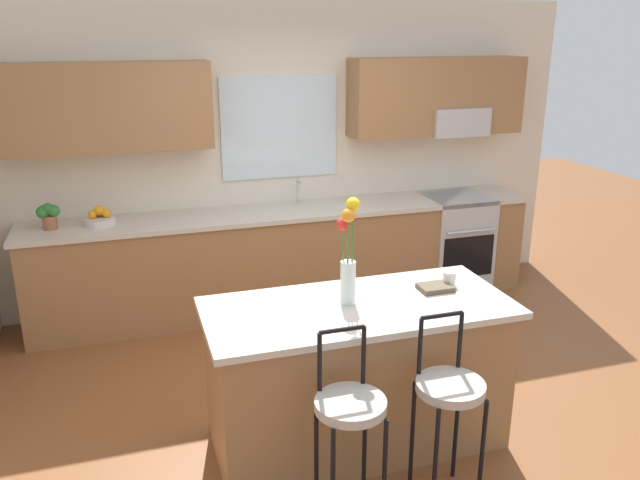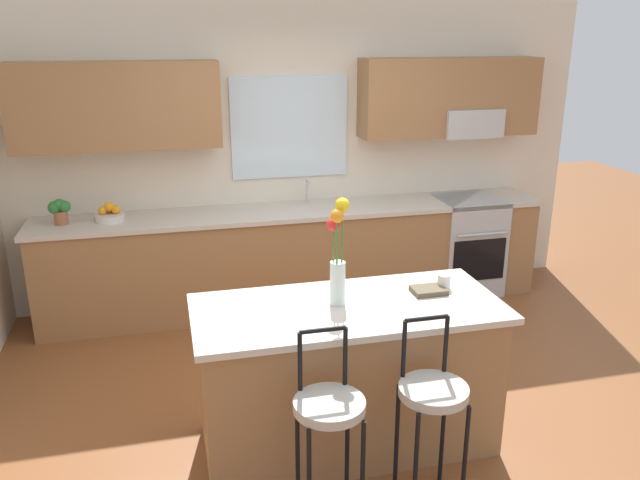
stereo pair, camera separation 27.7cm
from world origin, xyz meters
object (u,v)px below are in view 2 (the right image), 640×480
fruit_bowl_oranges (110,214)px  kitchen_island (347,375)px  bar_stool_middle (432,399)px  cookbook (429,290)px  flower_vase (338,255)px  oven_range (465,244)px  bar_stool_near (329,413)px  mug_ceramic (444,281)px  potted_plant_small (60,210)px

fruit_bowl_oranges → kitchen_island: bearing=-55.9°
kitchen_island → bar_stool_middle: bar_stool_middle is taller
bar_stool_middle → cookbook: bar_stool_middle is taller
bar_stool_middle → flower_vase: bearing=116.9°
oven_range → kitchen_island: bearing=-130.6°
kitchen_island → bar_stool_middle: size_ratio=1.73×
bar_stool_middle → bar_stool_near: bearing=180.0°
oven_range → flower_vase: 2.88m
mug_ceramic → flower_vase: bearing=-174.3°
flower_vase → bar_stool_middle: bearing=-63.1°
bar_stool_near → oven_range: bearing=52.6°
flower_vase → cookbook: bearing=2.5°
oven_range → bar_stool_near: bar_stool_near is taller
cookbook → potted_plant_small: (-2.36, 2.07, 0.10)m
bar_stool_middle → mug_ceramic: size_ratio=11.58×
oven_range → bar_stool_middle: bearing=-119.3°
oven_range → mug_ceramic: mug_ceramic is taller
bar_stool_near → potted_plant_small: size_ratio=4.87×
bar_stool_middle → mug_ceramic: 0.88m
bar_stool_middle → flower_vase: size_ratio=1.64×
fruit_bowl_oranges → potted_plant_small: size_ratio=1.12×
oven_range → cookbook: 2.45m
flower_vase → mug_ceramic: (0.70, 0.07, -0.25)m
kitchen_island → mug_ceramic: (0.64, 0.11, 0.50)m
bar_stool_middle → mug_ceramic: (0.37, 0.72, 0.33)m
fruit_bowl_oranges → potted_plant_small: (-0.39, -0.00, 0.07)m
bar_stool_middle → oven_range: bearing=60.7°
kitchen_island → flower_vase: (-0.06, 0.04, 0.76)m
flower_vase → mug_ceramic: flower_vase is taller
kitchen_island → cookbook: cookbook is taller
bar_stool_near → bar_stool_middle: size_ratio=1.00×
bar_stool_near → flower_vase: 0.90m
bar_stool_near → cookbook: size_ratio=5.21×
bar_stool_near → potted_plant_small: (-1.56, 2.75, 0.41)m
bar_stool_near → kitchen_island: bearing=65.9°
bar_stool_middle → potted_plant_small: size_ratio=4.87×
bar_stool_near → mug_ceramic: bearing=38.2°
kitchen_island → bar_stool_near: 0.69m
bar_stool_middle → fruit_bowl_oranges: (-1.72, 2.75, 0.34)m
bar_stool_middle → potted_plant_small: bearing=127.5°
mug_ceramic → fruit_bowl_oranges: bearing=135.9°
fruit_bowl_oranges → bar_stool_middle: bearing=-58.0°
oven_range → flower_vase: flower_vase is taller
bar_stool_near → potted_plant_small: potted_plant_small is taller
bar_stool_middle → potted_plant_small: (-2.11, 2.75, 0.41)m
cookbook → fruit_bowl_oranges: size_ratio=0.83×
kitchen_island → bar_stool_near: (-0.28, -0.61, 0.17)m
potted_plant_small → oven_range: bearing=-0.4°
oven_range → mug_ceramic: (-1.16, -2.00, 0.51)m
kitchen_island → mug_ceramic: bearing=9.6°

